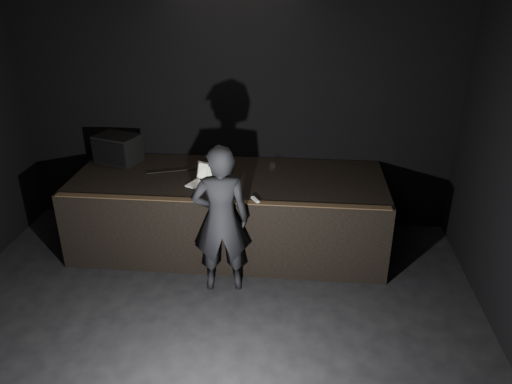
{
  "coord_description": "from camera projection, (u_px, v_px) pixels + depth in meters",
  "views": [
    {
      "loc": [
        0.91,
        -3.09,
        3.54
      ],
      "look_at": [
        0.4,
        2.3,
        1.01
      ],
      "focal_mm": 35.0,
      "sensor_mm": 36.0,
      "label": 1
    }
  ],
  "objects": [
    {
      "name": "wii_remote",
      "position": [
        255.0,
        200.0,
        5.77
      ],
      "size": [
        0.11,
        0.15,
        0.03
      ],
      "primitive_type": "cube",
      "rotation": [
        0.0,
        0.0,
        0.52
      ],
      "color": "white",
      "rests_on": "stage_riser"
    },
    {
      "name": "cable",
      "position": [
        183.0,
        170.0,
        6.59
      ],
      "size": [
        0.92,
        0.34,
        0.02
      ],
      "primitive_type": "cylinder",
      "rotation": [
        0.0,
        1.57,
        0.34
      ],
      "color": "black",
      "rests_on": "stage_riser"
    },
    {
      "name": "stage_monitor",
      "position": [
        118.0,
        149.0,
        6.82
      ],
      "size": [
        0.66,
        0.56,
        0.38
      ],
      "rotation": [
        0.0,
        0.0,
        -0.31
      ],
      "color": "black",
      "rests_on": "stage_riser"
    },
    {
      "name": "beer_can",
      "position": [
        208.0,
        184.0,
        6.0
      ],
      "size": [
        0.07,
        0.07,
        0.17
      ],
      "color": "silver",
      "rests_on": "stage_riser"
    },
    {
      "name": "room_walls",
      "position": [
        169.0,
        197.0,
        3.5
      ],
      "size": [
        6.1,
        7.1,
        3.52
      ],
      "color": "black",
      "rests_on": "ground"
    },
    {
      "name": "stage_riser",
      "position": [
        229.0,
        212.0,
        6.61
      ],
      "size": [
        4.0,
        1.5,
        1.0
      ],
      "primitive_type": "cube",
      "color": "black",
      "rests_on": "ground"
    },
    {
      "name": "riser_lip",
      "position": [
        219.0,
        201.0,
        5.75
      ],
      "size": [
        3.92,
        0.1,
        0.01
      ],
      "primitive_type": "cube",
      "color": "brown",
      "rests_on": "stage_riser"
    },
    {
      "name": "person",
      "position": [
        221.0,
        220.0,
        5.58
      ],
      "size": [
        0.71,
        0.53,
        1.78
      ],
      "primitive_type": "imported",
      "rotation": [
        0.0,
        0.0,
        3.3
      ],
      "color": "black",
      "rests_on": "ground"
    },
    {
      "name": "laptop",
      "position": [
        205.0,
        180.0,
        6.18
      ],
      "size": [
        0.45,
        0.43,
        0.24
      ],
      "rotation": [
        0.0,
        0.0,
        -0.43
      ],
      "color": "white",
      "rests_on": "stage_riser"
    },
    {
      "name": "plastic_cup",
      "position": [
        272.0,
        167.0,
        6.58
      ],
      "size": [
        0.08,
        0.08,
        0.1
      ],
      "primitive_type": "cylinder",
      "color": "white",
      "rests_on": "stage_riser"
    }
  ]
}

